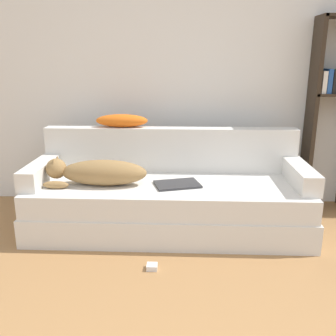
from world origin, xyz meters
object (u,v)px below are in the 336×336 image
Objects in this scene: couch at (169,206)px; dog at (98,172)px; power_adapter at (152,267)px; throw_pillow at (122,121)px; bookshelf at (333,105)px; laptop at (177,184)px.

couch is 0.65m from dog.
dog is 11.13× the size of power_adapter.
couch is 31.17× the size of power_adapter.
dog is at bearing 130.49° from power_adapter.
throw_pillow is 1.90m from bookshelf.
power_adapter is (-0.16, -0.57, -0.40)m from laptop.
bookshelf reaches higher than power_adapter.
throw_pillow is 1.36m from power_adapter.
laptop is at bearing -155.85° from bookshelf.
bookshelf is 2.18m from power_adapter.
dog is 1.75× the size of throw_pillow.
couch is at bearing -159.35° from bookshelf.
bookshelf reaches higher than dog.
bookshelf reaches higher than throw_pillow.
couch is 0.24m from laptop.
bookshelf is (2.02, 0.63, 0.47)m from dog.
couch is 5.65× the size of laptop.
laptop is (0.63, 0.01, -0.10)m from dog.
dog is at bearing -106.16° from throw_pillow.
laptop is 1.62m from bookshelf.
couch reaches higher than power_adapter.
couch is 1.29× the size of bookshelf.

